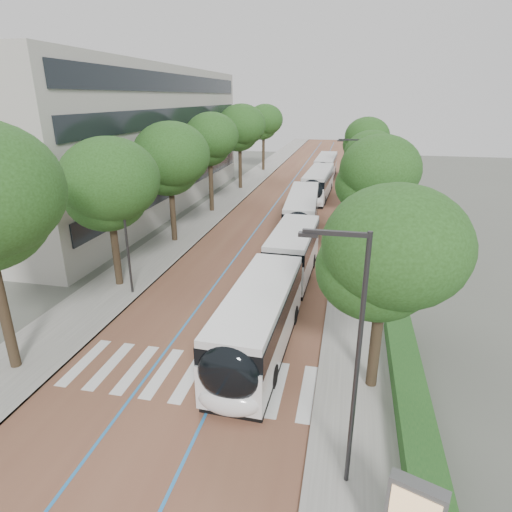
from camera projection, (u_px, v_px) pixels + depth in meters
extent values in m
plane|color=#51544C|center=(177.00, 391.00, 17.33)|extent=(160.00, 160.00, 0.00)
cube|color=brown|center=(298.00, 191.00, 53.93)|extent=(11.00, 140.00, 0.02)
cube|color=gray|center=(240.00, 188.00, 55.41)|extent=(4.00, 140.00, 0.12)
cube|color=gray|center=(359.00, 193.00, 52.41)|extent=(4.00, 140.00, 0.12)
cube|color=gray|center=(255.00, 189.00, 55.03)|extent=(0.20, 140.00, 0.14)
cube|color=gray|center=(343.00, 193.00, 52.79)|extent=(0.20, 140.00, 0.14)
cube|color=silver|center=(85.00, 362.00, 19.19)|extent=(0.55, 3.60, 0.01)
cube|color=silver|center=(110.00, 365.00, 18.94)|extent=(0.55, 3.60, 0.01)
cube|color=silver|center=(136.00, 369.00, 18.69)|extent=(0.55, 3.60, 0.01)
cube|color=silver|center=(163.00, 372.00, 18.44)|extent=(0.55, 3.60, 0.01)
cube|color=silver|center=(190.00, 376.00, 18.19)|extent=(0.55, 3.60, 0.01)
cube|color=silver|center=(218.00, 380.00, 17.94)|extent=(0.55, 3.60, 0.01)
cube|color=silver|center=(247.00, 384.00, 17.69)|extent=(0.55, 3.60, 0.01)
cube|color=silver|center=(277.00, 388.00, 17.44)|extent=(0.55, 3.60, 0.01)
cube|color=silver|center=(307.00, 392.00, 17.19)|extent=(0.55, 3.60, 0.01)
cube|color=#2470B8|center=(285.00, 190.00, 54.24)|extent=(0.12, 126.00, 0.01)
cube|color=#2470B8|center=(311.00, 191.00, 53.60)|extent=(0.12, 126.00, 0.01)
cube|color=#A3A197|center=(99.00, 140.00, 44.40)|extent=(18.00, 40.00, 14.00)
cube|color=black|center=(184.00, 181.00, 43.99)|extent=(0.12, 38.00, 1.60)
cube|color=black|center=(182.00, 150.00, 42.87)|extent=(0.12, 38.00, 1.60)
cube|color=black|center=(180.00, 116.00, 41.75)|extent=(0.12, 38.00, 1.60)
cube|color=black|center=(178.00, 83.00, 40.70)|extent=(0.12, 38.00, 1.60)
cube|color=#18471B|center=(414.00, 414.00, 15.33)|extent=(1.20, 14.00, 0.80)
cylinder|color=#2A2A2C|center=(357.00, 370.00, 11.78)|extent=(0.14, 0.14, 8.00)
cube|color=#2A2A2C|center=(337.00, 233.00, 10.57)|extent=(1.70, 0.12, 0.12)
cube|color=#2A2A2C|center=(308.00, 235.00, 10.74)|extent=(0.50, 0.20, 0.10)
cylinder|color=#2A2A2C|center=(356.00, 190.00, 34.66)|extent=(0.14, 0.14, 8.00)
cube|color=#2A2A2C|center=(350.00, 140.00, 33.45)|extent=(1.70, 0.12, 0.12)
cube|color=#2A2A2C|center=(340.00, 141.00, 33.62)|extent=(0.50, 0.20, 0.10)
cylinder|color=#2A2A2C|center=(125.00, 228.00, 24.42)|extent=(0.14, 0.14, 8.00)
cylinder|color=black|center=(5.00, 315.00, 17.91)|extent=(0.44, 0.44, 5.21)
cylinder|color=black|center=(116.00, 253.00, 26.30)|extent=(0.44, 0.44, 4.36)
ellipsoid|color=#1F4014|center=(108.00, 189.00, 24.91)|extent=(5.70, 5.70, 4.85)
cylinder|color=black|center=(173.00, 214.00, 34.50)|extent=(0.44, 0.44, 4.55)
ellipsoid|color=#1F4014|center=(169.00, 162.00, 33.05)|extent=(5.90, 5.90, 5.02)
cylinder|color=black|center=(211.00, 188.00, 43.58)|extent=(0.44, 0.44, 4.98)
ellipsoid|color=#1F4014|center=(209.00, 142.00, 41.99)|extent=(5.27, 5.27, 4.48)
cylinder|color=black|center=(240.00, 168.00, 54.52)|extent=(0.44, 0.44, 5.20)
ellipsoid|color=#1F4014|center=(240.00, 130.00, 52.87)|extent=(5.91, 5.91, 5.03)
cylinder|color=black|center=(263.00, 154.00, 68.26)|extent=(0.44, 0.44, 5.14)
ellipsoid|color=#1F4014|center=(264.00, 124.00, 66.62)|extent=(5.51, 5.51, 4.68)
cylinder|color=black|center=(375.00, 344.00, 16.92)|extent=(0.44, 0.44, 3.98)
ellipsoid|color=#1F4014|center=(385.00, 259.00, 15.66)|extent=(5.27, 5.27, 4.48)
cylinder|color=black|center=(368.00, 242.00, 27.80)|extent=(0.44, 0.44, 4.60)
ellipsoid|color=#1F4014|center=(374.00, 178.00, 26.33)|extent=(4.88, 4.88, 4.15)
cylinder|color=black|center=(364.00, 199.00, 40.70)|extent=(0.44, 0.44, 4.06)
ellipsoid|color=#1F4014|center=(367.00, 160.00, 39.41)|extent=(4.92, 4.92, 4.18)
cylinder|color=black|center=(362.00, 171.00, 55.32)|extent=(0.44, 0.44, 4.22)
ellipsoid|color=#1F4014|center=(364.00, 141.00, 53.98)|extent=(5.54, 5.54, 4.71)
cylinder|color=black|center=(280.00, 276.00, 23.98)|extent=(2.33, 0.97, 2.30)
cube|color=silver|center=(259.00, 329.00, 19.49)|extent=(2.78, 9.43, 1.82)
cube|color=black|center=(259.00, 306.00, 19.09)|extent=(2.81, 9.24, 0.97)
cube|color=silver|center=(259.00, 293.00, 18.87)|extent=(2.72, 9.24, 0.31)
cube|color=black|center=(259.00, 349.00, 19.87)|extent=(2.71, 9.05, 0.35)
cube|color=silver|center=(293.00, 258.00, 28.08)|extent=(2.73, 7.81, 1.82)
cube|color=black|center=(293.00, 241.00, 27.68)|extent=(2.76, 7.66, 0.97)
cube|color=silver|center=(294.00, 232.00, 27.46)|extent=(2.67, 7.65, 0.31)
cube|color=black|center=(292.00, 273.00, 28.46)|extent=(2.67, 7.50, 0.35)
ellipsoid|color=black|center=(229.00, 374.00, 15.12)|extent=(2.38, 1.17, 2.28)
ellipsoid|color=silver|center=(229.00, 401.00, 15.47)|extent=(2.38, 1.07, 1.14)
cylinder|color=black|center=(220.00, 368.00, 17.94)|extent=(0.33, 1.01, 1.00)
cylinder|color=black|center=(272.00, 376.00, 17.43)|extent=(0.33, 1.01, 1.00)
cylinder|color=black|center=(280.00, 258.00, 30.12)|extent=(0.33, 1.01, 1.00)
cylinder|color=black|center=(312.00, 261.00, 29.61)|extent=(0.33, 1.01, 1.00)
cylinder|color=black|center=(252.00, 310.00, 22.82)|extent=(0.33, 1.01, 1.00)
cylinder|color=black|center=(294.00, 315.00, 22.30)|extent=(0.33, 1.01, 1.00)
cube|color=silver|center=(302.00, 216.00, 38.02)|extent=(3.18, 12.12, 1.82)
cube|color=black|center=(303.00, 203.00, 37.62)|extent=(3.20, 11.89, 0.97)
cube|color=silver|center=(303.00, 196.00, 37.39)|extent=(3.11, 11.88, 0.31)
cube|color=black|center=(302.00, 227.00, 38.40)|extent=(3.10, 11.64, 0.35)
ellipsoid|color=black|center=(298.00, 226.00, 32.34)|extent=(2.41, 1.23, 2.28)
ellipsoid|color=silver|center=(297.00, 240.00, 32.70)|extent=(2.40, 1.13, 1.14)
cylinder|color=black|center=(285.00, 235.00, 35.12)|extent=(0.36, 1.02, 1.00)
cylinder|color=black|center=(313.00, 237.00, 34.79)|extent=(0.36, 1.02, 1.00)
cylinder|color=black|center=(292.00, 213.00, 41.96)|extent=(0.36, 1.02, 1.00)
cylinder|color=black|center=(316.00, 214.00, 41.63)|extent=(0.36, 1.02, 1.00)
cube|color=silver|center=(318.00, 187.00, 50.25)|extent=(2.92, 12.08, 1.82)
cube|color=black|center=(319.00, 177.00, 49.85)|extent=(2.95, 11.84, 0.97)
cube|color=silver|center=(319.00, 171.00, 49.62)|extent=(2.86, 11.84, 0.31)
cube|color=black|center=(318.00, 196.00, 50.63)|extent=(2.86, 11.60, 0.35)
ellipsoid|color=black|center=(312.00, 190.00, 44.68)|extent=(2.39, 1.18, 2.28)
ellipsoid|color=silver|center=(312.00, 201.00, 45.03)|extent=(2.38, 1.08, 1.14)
cylinder|color=black|center=(304.00, 199.00, 47.51)|extent=(0.34, 1.01, 1.00)
cylinder|color=black|center=(324.00, 200.00, 46.98)|extent=(0.34, 1.01, 1.00)
cylinder|color=black|center=(312.00, 186.00, 54.22)|extent=(0.34, 1.01, 1.00)
cylinder|color=black|center=(330.00, 187.00, 53.70)|extent=(0.34, 1.01, 1.00)
cube|color=silver|center=(326.00, 170.00, 61.98)|extent=(2.66, 12.03, 1.82)
cube|color=black|center=(326.00, 162.00, 61.58)|extent=(2.70, 11.79, 0.97)
cube|color=silver|center=(326.00, 157.00, 61.35)|extent=(2.61, 11.79, 0.31)
cube|color=black|center=(325.00, 177.00, 62.36)|extent=(2.61, 11.55, 0.35)
ellipsoid|color=black|center=(323.00, 171.00, 56.38)|extent=(2.36, 1.13, 2.28)
ellipsoid|color=silver|center=(322.00, 180.00, 56.73)|extent=(2.36, 1.03, 1.14)
cylinder|color=black|center=(315.00, 179.00, 59.20)|extent=(0.31, 1.00, 1.00)
cylinder|color=black|center=(332.00, 180.00, 58.72)|extent=(0.31, 1.00, 1.00)
cylinder|color=black|center=(320.00, 170.00, 65.95)|extent=(0.31, 1.00, 1.00)
cylinder|color=black|center=(335.00, 171.00, 65.47)|extent=(0.31, 1.00, 1.00)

